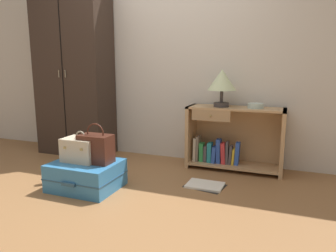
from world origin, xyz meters
name	(u,v)px	position (x,y,z in m)	size (l,w,h in m)	color
ground_plane	(104,198)	(0.00, 0.00, 0.00)	(9.00, 9.00, 0.00)	olive
back_wall	(166,55)	(0.00, 1.50, 1.30)	(6.40, 0.10, 2.60)	beige
wardrobe	(74,73)	(-1.18, 1.20, 1.07)	(0.98, 0.47, 2.15)	#33261E
bookshelf	(231,139)	(0.89, 1.26, 0.35)	(1.07, 0.37, 0.72)	tan
table_lamp	(222,81)	(0.78, 1.21, 1.00)	(0.32, 0.32, 0.42)	#3D3838
bowl	(256,106)	(1.15, 1.24, 0.74)	(0.17, 0.17, 0.05)	silver
suitcase_large	(86,175)	(-0.29, 0.15, 0.13)	(0.63, 0.54, 0.26)	teal
train_case	(81,149)	(-0.35, 0.17, 0.38)	(0.33, 0.24, 0.30)	beige
handbag	(96,148)	(-0.19, 0.18, 0.40)	(0.31, 0.19, 0.38)	#472319
bottle	(46,177)	(-0.73, 0.10, 0.08)	(0.07, 0.07, 0.17)	white
open_book_on_floor	(205,185)	(0.77, 0.61, 0.01)	(0.41, 0.33, 0.02)	white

